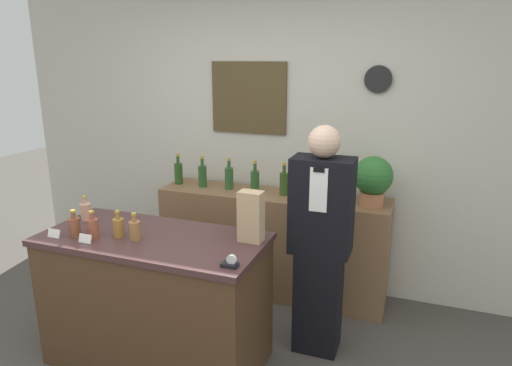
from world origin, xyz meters
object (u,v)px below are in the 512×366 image
at_px(tape_dispenser, 230,263).
at_px(paper_bag, 251,216).
at_px(potted_plant, 373,179).
at_px(shopkeeper, 320,244).

bearing_deg(tape_dispenser, paper_bag, 93.62).
bearing_deg(paper_bag, potted_plant, 57.74).
xyz_separation_m(potted_plant, tape_dispenser, (-0.60, -1.37, -0.19)).
relative_size(shopkeeper, tape_dispenser, 17.83).
relative_size(paper_bag, tape_dispenser, 3.58).
distance_m(shopkeeper, potted_plant, 0.76).
height_order(shopkeeper, tape_dispenser, shopkeeper).
xyz_separation_m(shopkeeper, potted_plant, (0.26, 0.64, 0.32)).
xyz_separation_m(shopkeeper, tape_dispenser, (-0.34, -0.73, 0.13)).
bearing_deg(potted_plant, paper_bag, -122.26).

